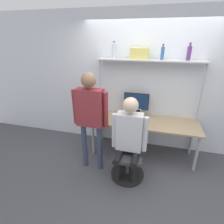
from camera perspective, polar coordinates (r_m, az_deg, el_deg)
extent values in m
plane|color=#4C4C51|center=(3.48, 9.05, -16.26)|extent=(12.00, 12.00, 0.00)
cube|color=silver|center=(3.55, 11.81, 8.92)|extent=(8.00, 0.06, 2.70)
cube|color=tan|center=(3.41, 10.49, -3.10)|extent=(2.02, 0.70, 0.03)
cylinder|color=#A5A5AA|center=(3.52, -6.13, -8.67)|extent=(0.05, 0.05, 0.69)
cylinder|color=#A5A5AA|center=(3.43, 25.92, -12.18)|extent=(0.05, 0.05, 0.69)
cylinder|color=#A5A5AA|center=(4.00, -3.20, -4.44)|extent=(0.05, 0.05, 0.69)
cylinder|color=#A5A5AA|center=(3.91, 24.57, -7.37)|extent=(0.05, 0.05, 0.69)
cube|color=silver|center=(3.29, 12.29, 16.26)|extent=(1.92, 0.28, 0.02)
cylinder|color=#B2B2B7|center=(3.68, -3.67, 2.85)|extent=(0.04, 0.04, 1.84)
cylinder|color=#B2B2B7|center=(3.59, 26.11, -0.12)|extent=(0.04, 0.04, 1.84)
cylinder|color=black|center=(3.61, 7.65, -1.06)|extent=(0.21, 0.21, 0.01)
cylinder|color=black|center=(3.58, 7.71, 0.05)|extent=(0.06, 0.06, 0.14)
cube|color=black|center=(3.50, 7.93, 3.48)|extent=(0.49, 0.01, 0.33)
cube|color=navy|center=(3.49, 7.91, 3.45)|extent=(0.47, 0.02, 0.31)
cube|color=silver|center=(3.29, 6.41, -3.50)|extent=(0.31, 0.24, 0.01)
cube|color=black|center=(3.27, 6.37, -3.54)|extent=(0.26, 0.13, 0.00)
cube|color=silver|center=(3.33, 6.79, -0.79)|extent=(0.31, 0.04, 0.24)
cube|color=black|center=(3.33, 6.78, -0.84)|extent=(0.27, 0.03, 0.21)
cube|color=#264C8C|center=(3.25, 10.91, -4.15)|extent=(0.07, 0.15, 0.01)
cube|color=black|center=(3.25, 10.91, -4.07)|extent=(0.06, 0.13, 0.00)
cylinder|color=black|center=(3.21, 5.01, -19.42)|extent=(0.56, 0.56, 0.06)
cylinder|color=#4C4C51|center=(3.08, 5.14, -16.71)|extent=(0.06, 0.06, 0.34)
cube|color=#3F3F44|center=(2.96, 5.28, -13.85)|extent=(0.49, 0.49, 0.05)
cube|color=#3F3F44|center=(2.99, 5.85, -7.62)|extent=(0.42, 0.07, 0.45)
cylinder|color=black|center=(2.97, 1.93, -18.46)|extent=(0.09, 0.09, 0.45)
cylinder|color=black|center=(2.94, 7.16, -19.20)|extent=(0.09, 0.09, 0.45)
cylinder|color=black|center=(2.83, 2.15, -14.01)|extent=(0.10, 0.38, 0.10)
cylinder|color=black|center=(2.79, 7.53, -14.74)|extent=(0.10, 0.38, 0.10)
cube|color=silver|center=(2.75, 5.71, -6.44)|extent=(0.40, 0.20, 0.61)
cylinder|color=silver|center=(2.80, 0.72, -6.09)|extent=(0.08, 0.08, 0.58)
cylinder|color=silver|center=(2.74, 10.80, -7.28)|extent=(0.08, 0.08, 0.58)
sphere|color=beige|center=(2.56, 6.10, 2.24)|extent=(0.24, 0.24, 0.24)
cylinder|color=#38425B|center=(3.19, -8.92, -10.70)|extent=(0.09, 0.09, 0.86)
cylinder|color=#38425B|center=(3.10, -4.05, -11.55)|extent=(0.09, 0.09, 0.86)
cube|color=maroon|center=(2.80, -7.20, 1.44)|extent=(0.43, 0.20, 0.61)
cylinder|color=maroon|center=(2.91, -11.99, 1.64)|extent=(0.08, 0.08, 0.58)
cylinder|color=maroon|center=(2.72, -2.06, 0.64)|extent=(0.08, 0.08, 0.58)
sphere|color=#8C664C|center=(2.67, -7.68, 10.30)|extent=(0.23, 0.23, 0.23)
cylinder|color=silver|center=(3.38, 0.66, 19.13)|extent=(0.08, 0.08, 0.23)
cylinder|color=silver|center=(3.37, 0.67, 21.48)|extent=(0.04, 0.04, 0.04)
cylinder|color=black|center=(3.37, 0.67, 21.97)|extent=(0.04, 0.04, 0.01)
cylinder|color=#335999|center=(3.28, 16.15, 17.88)|extent=(0.06, 0.06, 0.20)
cylinder|color=#335999|center=(3.27, 16.40, 19.98)|extent=(0.03, 0.03, 0.04)
cylinder|color=black|center=(3.27, 16.45, 20.42)|extent=(0.03, 0.03, 0.01)
cylinder|color=#593372|center=(3.31, 23.83, 17.10)|extent=(0.07, 0.07, 0.22)
cylinder|color=#593372|center=(3.30, 24.22, 19.36)|extent=(0.03, 0.03, 0.04)
cylinder|color=black|center=(3.30, 24.31, 19.84)|extent=(0.04, 0.04, 0.01)
cube|color=#DBCC66|center=(3.30, 8.94, 18.38)|extent=(0.31, 0.18, 0.19)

